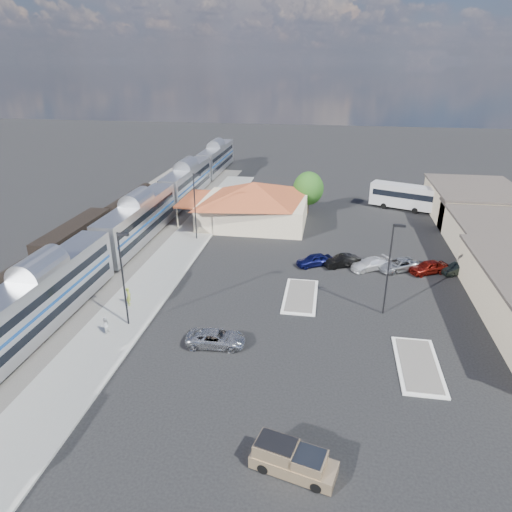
% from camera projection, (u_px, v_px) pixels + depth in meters
% --- Properties ---
extents(ground, '(280.00, 280.00, 0.00)m').
position_uv_depth(ground, '(259.00, 303.00, 45.23)').
color(ground, black).
rests_on(ground, ground).
extents(railbed, '(16.00, 100.00, 0.12)m').
position_uv_depth(railbed, '(99.00, 258.00, 55.61)').
color(railbed, '#4C4944').
rests_on(railbed, ground).
extents(platform, '(5.50, 92.00, 0.18)m').
position_uv_depth(platform, '(164.00, 269.00, 52.44)').
color(platform, gray).
rests_on(platform, ground).
extents(passenger_train, '(3.00, 104.00, 5.55)m').
position_uv_depth(passenger_train, '(139.00, 222.00, 59.30)').
color(passenger_train, silver).
rests_on(passenger_train, ground).
extents(freight_cars, '(2.80, 46.00, 4.00)m').
position_uv_depth(freight_cars, '(75.00, 241.00, 55.63)').
color(freight_cars, black).
rests_on(freight_cars, ground).
extents(station_depot, '(18.35, 12.24, 6.20)m').
position_uv_depth(station_depot, '(254.00, 203.00, 66.46)').
color(station_depot, '#C0AA8D').
rests_on(station_depot, ground).
extents(traffic_island_south, '(3.30, 7.50, 0.21)m').
position_uv_depth(traffic_island_south, '(300.00, 296.00, 46.41)').
color(traffic_island_south, silver).
rests_on(traffic_island_south, ground).
extents(traffic_island_north, '(3.30, 7.50, 0.21)m').
position_uv_depth(traffic_island_north, '(418.00, 365.00, 35.84)').
color(traffic_island_north, silver).
rests_on(traffic_island_north, ground).
extents(lamp_plat_s, '(1.08, 0.25, 9.00)m').
position_uv_depth(lamp_plat_s, '(123.00, 272.00, 39.32)').
color(lamp_plat_s, black).
rests_on(lamp_plat_s, ground).
extents(lamp_plat_n, '(1.08, 0.25, 9.00)m').
position_uv_depth(lamp_plat_n, '(195.00, 201.00, 59.28)').
color(lamp_plat_n, black).
rests_on(lamp_plat_n, ground).
extents(lamp_lot, '(1.08, 0.25, 9.00)m').
position_uv_depth(lamp_lot, '(390.00, 262.00, 41.33)').
color(lamp_lot, black).
rests_on(lamp_lot, ground).
extents(tree_depot, '(4.71, 4.71, 6.63)m').
position_uv_depth(tree_depot, '(308.00, 188.00, 70.42)').
color(tree_depot, '#382314').
rests_on(tree_depot, ground).
extents(pickup_truck, '(5.28, 2.96, 1.72)m').
position_uv_depth(pickup_truck, '(294.00, 461.00, 26.39)').
color(pickup_truck, tan).
rests_on(pickup_truck, ground).
extents(suv, '(5.15, 2.64, 1.39)m').
position_uv_depth(suv, '(216.00, 338.00, 38.25)').
color(suv, '#9FA1A6').
rests_on(suv, ground).
extents(coach_bus, '(12.56, 7.10, 3.99)m').
position_uv_depth(coach_bus, '(410.00, 196.00, 72.60)').
color(coach_bus, silver).
rests_on(coach_bus, ground).
extents(person_a, '(0.62, 0.78, 1.86)m').
position_uv_depth(person_a, '(129.00, 296.00, 44.22)').
color(person_a, '#A6B739').
rests_on(person_a, platform).
extents(person_b, '(0.86, 0.94, 1.57)m').
position_uv_depth(person_b, '(105.00, 325.00, 39.66)').
color(person_b, white).
rests_on(person_b, platform).
extents(parked_car_a, '(4.55, 3.49, 1.45)m').
position_uv_depth(parked_car_a, '(314.00, 260.00, 53.27)').
color(parked_car_a, '#0D1144').
rests_on(parked_car_a, ground).
extents(parked_car_b, '(4.47, 3.19, 1.40)m').
position_uv_depth(parked_car_b, '(342.00, 261.00, 53.07)').
color(parked_car_b, black).
rests_on(parked_car_b, ground).
extents(parked_car_c, '(5.01, 4.00, 1.36)m').
position_uv_depth(parked_car_c, '(370.00, 264.00, 52.32)').
color(parked_car_c, white).
rests_on(parked_car_c, ground).
extents(parked_car_d, '(5.43, 4.43, 1.38)m').
position_uv_depth(parked_car_d, '(399.00, 265.00, 52.12)').
color(parked_car_d, '#909498').
rests_on(parked_car_d, ground).
extents(parked_car_e, '(4.75, 3.56, 1.50)m').
position_uv_depth(parked_car_e, '(428.00, 267.00, 51.34)').
color(parked_car_e, '#67110B').
rests_on(parked_car_e, ground).
extents(parked_car_f, '(4.09, 2.93, 1.28)m').
position_uv_depth(parked_car_f, '(457.00, 269.00, 51.18)').
color(parked_car_f, black).
rests_on(parked_car_f, ground).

